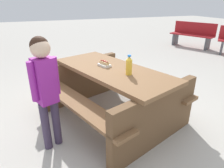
# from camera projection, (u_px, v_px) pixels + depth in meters

# --- Properties ---
(ground_plane) EXTENTS (30.00, 30.00, 0.00)m
(ground_plane) POSITION_uv_depth(u_px,v_px,m) (112.00, 117.00, 2.96)
(ground_plane) COLOR #B7B2A8
(ground_plane) RESTS_ON ground
(picnic_table) EXTENTS (2.16, 1.91, 0.75)m
(picnic_table) POSITION_uv_depth(u_px,v_px,m) (112.00, 89.00, 2.78)
(picnic_table) COLOR brown
(picnic_table) RESTS_ON ground
(soda_bottle) EXTENTS (0.08, 0.08, 0.25)m
(soda_bottle) POSITION_uv_depth(u_px,v_px,m) (129.00, 66.00, 2.41)
(soda_bottle) COLOR yellow
(soda_bottle) RESTS_ON picnic_table
(hotdog_tray) EXTENTS (0.21, 0.16, 0.08)m
(hotdog_tray) POSITION_uv_depth(u_px,v_px,m) (104.00, 64.00, 2.74)
(hotdog_tray) COLOR white
(hotdog_tray) RESTS_ON picnic_table
(child_in_coat) EXTENTS (0.24, 0.30, 1.28)m
(child_in_coat) POSITION_uv_depth(u_px,v_px,m) (45.00, 81.00, 2.07)
(child_in_coat) COLOR #3F334C
(child_in_coat) RESTS_ON ground
(park_bench_near) EXTENTS (1.53, 0.97, 0.85)m
(park_bench_near) POSITION_uv_depth(u_px,v_px,m) (192.00, 34.00, 7.11)
(park_bench_near) COLOR maroon
(park_bench_near) RESTS_ON ground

